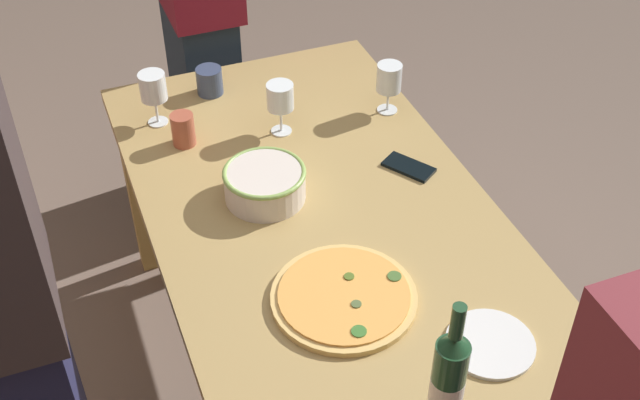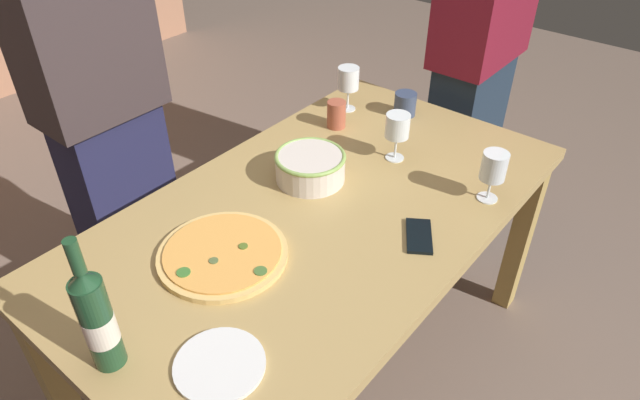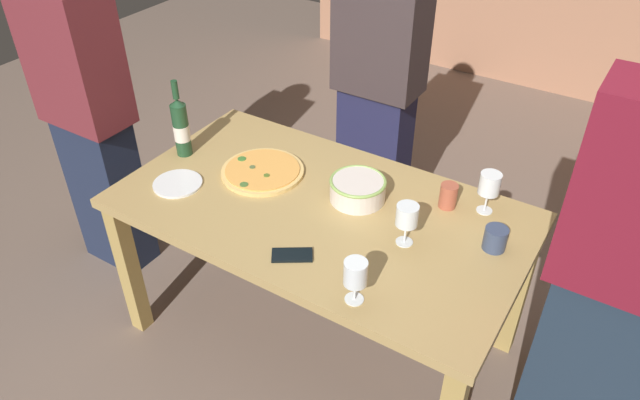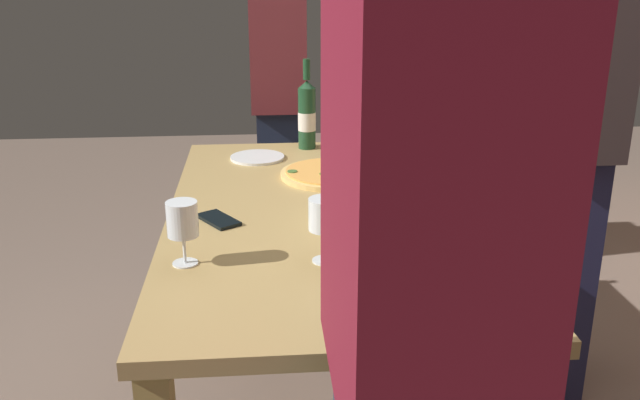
{
  "view_description": "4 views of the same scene",
  "coord_description": "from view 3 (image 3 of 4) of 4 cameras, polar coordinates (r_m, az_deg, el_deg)",
  "views": [
    {
      "loc": [
        -1.55,
        0.6,
        2.19
      ],
      "look_at": [
        0.0,
        0.0,
        0.78
      ],
      "focal_mm": 46.06,
      "sensor_mm": 36.0,
      "label": 1
    },
    {
      "loc": [
        -1.02,
        -0.84,
        1.78
      ],
      "look_at": [
        0.0,
        0.0,
        0.78
      ],
      "focal_mm": 31.48,
      "sensor_mm": 36.0,
      "label": 2
    },
    {
      "loc": [
        0.99,
        -1.57,
        2.15
      ],
      "look_at": [
        0.0,
        0.0,
        0.78
      ],
      "focal_mm": 33.32,
      "sensor_mm": 36.0,
      "label": 3
    },
    {
      "loc": [
        1.96,
        -0.17,
        1.47
      ],
      "look_at": [
        0.0,
        0.0,
        0.78
      ],
      "focal_mm": 39.19,
      "sensor_mm": 36.0,
      "label": 4
    }
  ],
  "objects": [
    {
      "name": "wine_bottle",
      "position": [
        2.64,
        -13.22,
        6.86
      ],
      "size": [
        0.07,
        0.07,
        0.35
      ],
      "color": "#1D4226",
      "rests_on": "dining_table"
    },
    {
      "name": "cup_ceramic",
      "position": [
        2.35,
        12.22,
        0.4
      ],
      "size": [
        0.07,
        0.07,
        0.1
      ],
      "primitive_type": "cylinder",
      "color": "#AB533B",
      "rests_on": "dining_table"
    },
    {
      "name": "cup_amber",
      "position": [
        2.19,
        16.48,
        -3.57
      ],
      "size": [
        0.08,
        0.08,
        0.09
      ],
      "primitive_type": "cylinder",
      "color": "#354360",
      "rests_on": "dining_table"
    },
    {
      "name": "wine_glass_by_bottle",
      "position": [
        2.1,
        8.36,
        -1.55
      ],
      "size": [
        0.08,
        0.08,
        0.16
      ],
      "color": "white",
      "rests_on": "dining_table"
    },
    {
      "name": "dining_table",
      "position": [
        2.38,
        0.0,
        -2.39
      ],
      "size": [
        1.6,
        0.9,
        0.75
      ],
      "color": "tan",
      "rests_on": "ground"
    },
    {
      "name": "serving_bowl",
      "position": [
        2.34,
        3.64,
        1.1
      ],
      "size": [
        0.23,
        0.23,
        0.09
      ],
      "color": "silver",
      "rests_on": "dining_table"
    },
    {
      "name": "side_plate",
      "position": [
        2.51,
        -13.51,
        1.54
      ],
      "size": [
        0.2,
        0.2,
        0.01
      ],
      "primitive_type": "cylinder",
      "color": "white",
      "rests_on": "dining_table"
    },
    {
      "name": "pizza",
      "position": [
        2.52,
        -5.54,
        2.79
      ],
      "size": [
        0.35,
        0.35,
        0.03
      ],
      "color": "#E4B96A",
      "rests_on": "dining_table"
    },
    {
      "name": "person_guest_left",
      "position": [
        2.95,
        -21.41,
        7.62
      ],
      "size": [
        0.41,
        0.24,
        1.67
      ],
      "rotation": [
        0.0,
        0.0,
        0.07
      ],
      "color": "#1D253D",
      "rests_on": "ground"
    },
    {
      "name": "person_guest_right",
      "position": [
        2.06,
        27.39,
        -6.67
      ],
      "size": [
        0.45,
        0.24,
        1.73
      ],
      "rotation": [
        0.0,
        0.0,
        -3.1
      ],
      "color": "#1D2C3C",
      "rests_on": "ground"
    },
    {
      "name": "person_host",
      "position": [
        2.92,
        5.62,
        11.18
      ],
      "size": [
        0.4,
        0.24,
        1.77
      ],
      "rotation": [
        0.0,
        0.0,
        -1.35
      ],
      "color": "#1E1F3F",
      "rests_on": "ground"
    },
    {
      "name": "wine_glass_far_left",
      "position": [
        1.87,
        3.42,
        -7.19
      ],
      "size": [
        0.08,
        0.08,
        0.16
      ],
      "color": "white",
      "rests_on": "dining_table"
    },
    {
      "name": "ground_plane",
      "position": [
        2.84,
        0.0,
        -12.76
      ],
      "size": [
        8.0,
        8.0,
        0.0
      ],
      "primitive_type": "plane",
      "color": "#756155"
    },
    {
      "name": "cell_phone",
      "position": [
        2.1,
        -2.69,
        -5.3
      ],
      "size": [
        0.16,
        0.14,
        0.01
      ],
      "primitive_type": "cube",
      "rotation": [
        0.0,
        0.0,
        2.15
      ],
      "color": "black",
      "rests_on": "dining_table"
    },
    {
      "name": "wine_glass_near_pizza",
      "position": [
        2.32,
        15.96,
        1.36
      ],
      "size": [
        0.08,
        0.08,
        0.17
      ],
      "color": "white",
      "rests_on": "dining_table"
    }
  ]
}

